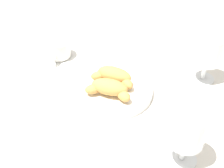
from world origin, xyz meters
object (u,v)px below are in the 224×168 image
(juice_glass_left, at_px, (188,131))
(juice_glass_right, at_px, (208,52))
(croissant_large, at_px, (114,76))
(coffee_cup_near, at_px, (59,51))
(pastry_plate, at_px, (112,89))
(croissant_small, at_px, (109,88))
(sugar_packet, at_px, (171,83))

(juice_glass_left, height_order, juice_glass_right, same)
(croissant_large, relative_size, coffee_cup_near, 0.96)
(juice_glass_right, bearing_deg, pastry_plate, 18.69)
(pastry_plate, relative_size, coffee_cup_near, 1.67)
(croissant_small, bearing_deg, juice_glass_left, 135.11)
(croissant_large, xyz_separation_m, croissant_small, (0.01, 0.05, 0.00))
(croissant_small, xyz_separation_m, coffee_cup_near, (0.18, -0.18, -0.01))
(croissant_small, bearing_deg, coffee_cup_near, -45.24)
(croissant_small, xyz_separation_m, sugar_packet, (-0.17, -0.09, -0.04))
(croissant_large, height_order, juice_glass_left, juice_glass_left)
(pastry_plate, height_order, coffee_cup_near, coffee_cup_near)
(juice_glass_right, bearing_deg, croissant_large, 13.90)
(juice_glass_right, distance_m, sugar_packet, 0.13)
(coffee_cup_near, bearing_deg, juice_glass_right, 171.69)
(croissant_small, relative_size, sugar_packet, 2.68)
(pastry_plate, xyz_separation_m, sugar_packet, (-0.16, -0.06, -0.01))
(croissant_large, bearing_deg, coffee_cup_near, -34.27)
(croissant_small, bearing_deg, sugar_packet, -153.15)
(croissant_large, xyz_separation_m, coffee_cup_near, (0.19, -0.13, -0.01))
(croissant_small, bearing_deg, juice_glass_right, -155.88)
(pastry_plate, bearing_deg, croissant_small, 81.79)
(pastry_plate, distance_m, coffee_cup_near, 0.24)
(pastry_plate, bearing_deg, juice_glass_right, -161.31)
(croissant_large, height_order, sugar_packet, croissant_large)
(juice_glass_right, bearing_deg, croissant_small, 24.12)
(juice_glass_right, relative_size, sugar_packet, 2.80)
(pastry_plate, relative_size, sugar_packet, 4.54)
(coffee_cup_near, bearing_deg, sugar_packet, 164.48)
(croissant_large, bearing_deg, sugar_packet, -169.14)
(pastry_plate, relative_size, croissant_large, 1.74)
(pastry_plate, relative_size, croissant_small, 1.69)
(croissant_large, distance_m, croissant_small, 0.06)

